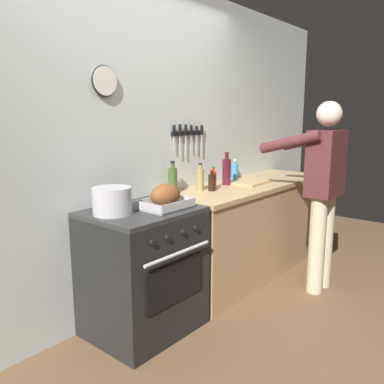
{
  "coord_description": "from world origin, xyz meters",
  "views": [
    {
      "loc": [
        -2.05,
        -1.0,
        1.55
      ],
      "look_at": [
        0.16,
        0.85,
        0.98
      ],
      "focal_mm": 37.09,
      "sensor_mm": 36.0,
      "label": 1
    }
  ],
  "objects_px": {
    "bottle_vinegar": "(200,179)",
    "bottle_olive_oil": "(173,180)",
    "stove": "(143,271)",
    "person_cook": "(322,185)",
    "bottle_dish_soap": "(235,171)",
    "bottle_wine_red": "(227,171)",
    "bottle_soy_sauce": "(212,182)",
    "roasting_pan": "(166,197)",
    "cutting_board": "(251,183)",
    "bottle_hot_sauce": "(213,180)",
    "stock_pot": "(112,201)"
  },
  "relations": [
    {
      "from": "person_cook",
      "to": "stock_pot",
      "type": "bearing_deg",
      "value": 58.42
    },
    {
      "from": "bottle_wine_red",
      "to": "roasting_pan",
      "type": "bearing_deg",
      "value": -168.01
    },
    {
      "from": "cutting_board",
      "to": "bottle_soy_sauce",
      "type": "relative_size",
      "value": 1.94
    },
    {
      "from": "person_cook",
      "to": "bottle_soy_sauce",
      "type": "height_order",
      "value": "person_cook"
    },
    {
      "from": "person_cook",
      "to": "bottle_hot_sauce",
      "type": "height_order",
      "value": "person_cook"
    },
    {
      "from": "stock_pot",
      "to": "bottle_olive_oil",
      "type": "xyz_separation_m",
      "value": [
        0.77,
        0.17,
        0.02
      ]
    },
    {
      "from": "bottle_dish_soap",
      "to": "bottle_olive_oil",
      "type": "bearing_deg",
      "value": -178.32
    },
    {
      "from": "roasting_pan",
      "to": "bottle_olive_oil",
      "type": "relative_size",
      "value": 1.29
    },
    {
      "from": "stock_pot",
      "to": "cutting_board",
      "type": "xyz_separation_m",
      "value": [
        1.61,
        -0.08,
        -0.08
      ]
    },
    {
      "from": "person_cook",
      "to": "bottle_wine_red",
      "type": "height_order",
      "value": "person_cook"
    },
    {
      "from": "stock_pot",
      "to": "bottle_soy_sauce",
      "type": "bearing_deg",
      "value": -0.45
    },
    {
      "from": "stock_pot",
      "to": "bottle_hot_sauce",
      "type": "bearing_deg",
      "value": 1.62
    },
    {
      "from": "stock_pot",
      "to": "bottle_soy_sauce",
      "type": "xyz_separation_m",
      "value": [
        1.08,
        -0.01,
        -0.01
      ]
    },
    {
      "from": "stove",
      "to": "bottle_vinegar",
      "type": "distance_m",
      "value": 1.0
    },
    {
      "from": "cutting_board",
      "to": "bottle_dish_soap",
      "type": "bearing_deg",
      "value": 65.49
    },
    {
      "from": "stock_pot",
      "to": "bottle_olive_oil",
      "type": "bearing_deg",
      "value": 12.17
    },
    {
      "from": "stove",
      "to": "bottle_soy_sauce",
      "type": "xyz_separation_m",
      "value": [
        0.87,
        0.05,
        0.53
      ]
    },
    {
      "from": "cutting_board",
      "to": "bottle_vinegar",
      "type": "distance_m",
      "value": 0.61
    },
    {
      "from": "person_cook",
      "to": "roasting_pan",
      "type": "xyz_separation_m",
      "value": [
        -1.35,
        0.58,
        0.03
      ]
    },
    {
      "from": "roasting_pan",
      "to": "cutting_board",
      "type": "height_order",
      "value": "roasting_pan"
    },
    {
      "from": "stove",
      "to": "bottle_wine_red",
      "type": "distance_m",
      "value": 1.33
    },
    {
      "from": "stove",
      "to": "roasting_pan",
      "type": "height_order",
      "value": "roasting_pan"
    },
    {
      "from": "stock_pot",
      "to": "bottle_wine_red",
      "type": "height_order",
      "value": "bottle_wine_red"
    },
    {
      "from": "bottle_olive_oil",
      "to": "stove",
      "type": "bearing_deg",
      "value": -158.58
    },
    {
      "from": "stove",
      "to": "stock_pot",
      "type": "height_order",
      "value": "stock_pot"
    },
    {
      "from": "bottle_soy_sauce",
      "to": "bottle_hot_sauce",
      "type": "bearing_deg",
      "value": 28.45
    },
    {
      "from": "stock_pot",
      "to": "bottle_hot_sauce",
      "type": "xyz_separation_m",
      "value": [
        1.15,
        0.03,
        -0.01
      ]
    },
    {
      "from": "bottle_vinegar",
      "to": "bottle_dish_soap",
      "type": "bearing_deg",
      "value": 8.94
    },
    {
      "from": "bottle_vinegar",
      "to": "bottle_olive_oil",
      "type": "relative_size",
      "value": 0.87
    },
    {
      "from": "bottle_vinegar",
      "to": "bottle_dish_soap",
      "type": "xyz_separation_m",
      "value": [
        0.7,
        0.11,
        -0.02
      ]
    },
    {
      "from": "person_cook",
      "to": "bottle_wine_red",
      "type": "distance_m",
      "value": 0.86
    },
    {
      "from": "bottle_soy_sauce",
      "to": "roasting_pan",
      "type": "bearing_deg",
      "value": -168.47
    },
    {
      "from": "bottle_hot_sauce",
      "to": "bottle_wine_red",
      "type": "height_order",
      "value": "bottle_wine_red"
    },
    {
      "from": "stock_pot",
      "to": "bottle_olive_oil",
      "type": "distance_m",
      "value": 0.79
    },
    {
      "from": "bottle_vinegar",
      "to": "bottle_olive_oil",
      "type": "distance_m",
      "value": 0.28
    },
    {
      "from": "stove",
      "to": "bottle_olive_oil",
      "type": "distance_m",
      "value": 0.82
    },
    {
      "from": "bottle_wine_red",
      "to": "bottle_olive_oil",
      "type": "distance_m",
      "value": 0.64
    },
    {
      "from": "person_cook",
      "to": "stock_pot",
      "type": "xyz_separation_m",
      "value": [
        -1.7,
        0.74,
        0.04
      ]
    },
    {
      "from": "bottle_soy_sauce",
      "to": "bottle_dish_soap",
      "type": "bearing_deg",
      "value": 17.16
    },
    {
      "from": "cutting_board",
      "to": "bottle_vinegar",
      "type": "height_order",
      "value": "bottle_vinegar"
    },
    {
      "from": "stove",
      "to": "bottle_wine_red",
      "type": "bearing_deg",
      "value": 5.76
    },
    {
      "from": "roasting_pan",
      "to": "bottle_hot_sauce",
      "type": "height_order",
      "value": "bottle_hot_sauce"
    },
    {
      "from": "stove",
      "to": "person_cook",
      "type": "distance_m",
      "value": 1.71
    },
    {
      "from": "bottle_hot_sauce",
      "to": "roasting_pan",
      "type": "bearing_deg",
      "value": -166.74
    },
    {
      "from": "bottle_wine_red",
      "to": "bottle_soy_sauce",
      "type": "xyz_separation_m",
      "value": [
        -0.33,
        -0.08,
        -0.05
      ]
    },
    {
      "from": "stock_pot",
      "to": "bottle_vinegar",
      "type": "bearing_deg",
      "value": 4.65
    },
    {
      "from": "stove",
      "to": "stock_pot",
      "type": "relative_size",
      "value": 3.49
    },
    {
      "from": "roasting_pan",
      "to": "stove",
      "type": "bearing_deg",
      "value": 141.86
    },
    {
      "from": "bottle_hot_sauce",
      "to": "stock_pot",
      "type": "bearing_deg",
      "value": -178.38
    },
    {
      "from": "bottle_vinegar",
      "to": "cutting_board",
      "type": "bearing_deg",
      "value": -15.6
    }
  ]
}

